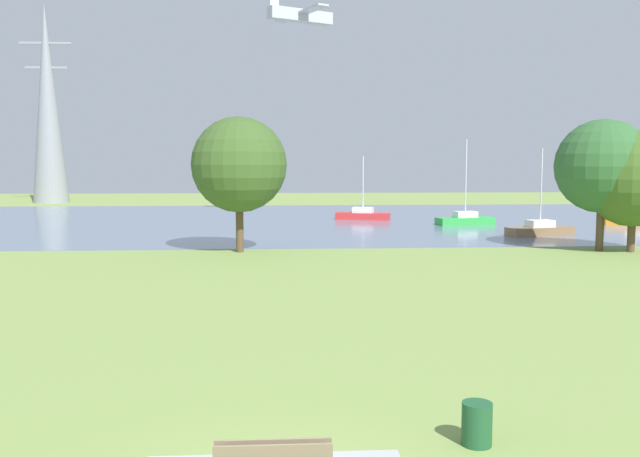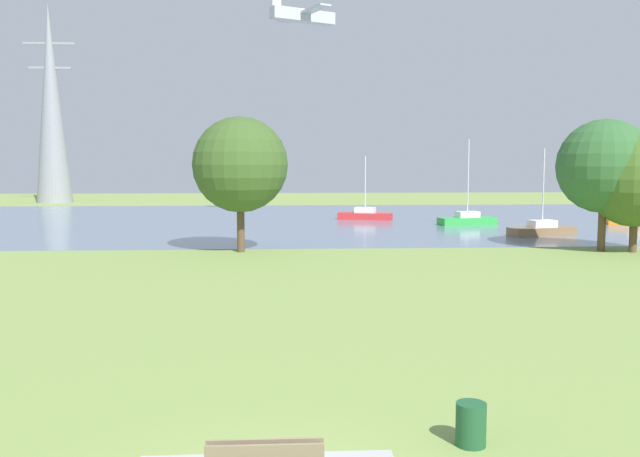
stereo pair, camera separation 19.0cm
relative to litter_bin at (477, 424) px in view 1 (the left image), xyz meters
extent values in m
plane|color=#7F994C|center=(-3.73, 20.06, -0.40)|extent=(160.00, 160.00, 0.00)
cube|color=#75664B|center=(-3.73, -1.83, 0.37)|extent=(1.80, 0.05, 0.44)
cylinder|color=#1E512D|center=(0.00, 0.00, 0.00)|extent=(0.56, 0.56, 0.80)
cube|color=slate|center=(-3.73, 48.06, -0.39)|extent=(140.00, 40.00, 0.02)
cube|color=red|center=(4.00, 48.17, -0.08)|extent=(5.03, 2.91, 0.60)
cube|color=white|center=(4.00, 48.17, 0.47)|extent=(2.05, 1.60, 0.50)
cylinder|color=silver|center=(4.00, 48.17, 2.75)|extent=(0.10, 0.10, 5.07)
cube|color=green|center=(11.81, 42.66, -0.08)|extent=(5.01, 2.48, 0.60)
cube|color=white|center=(11.81, 42.66, 0.47)|extent=(1.99, 1.45, 0.50)
cylinder|color=silver|center=(11.81, 42.66, 3.43)|extent=(0.10, 0.10, 6.42)
cube|color=orange|center=(25.78, 41.58, -0.08)|extent=(5.03, 2.90, 0.60)
cube|color=white|center=(25.78, 41.58, 0.47)|extent=(2.05, 1.60, 0.50)
cylinder|color=silver|center=(25.78, 41.58, 2.80)|extent=(0.10, 0.10, 5.17)
cube|color=brown|center=(14.79, 34.23, -0.08)|extent=(5.02, 2.59, 0.60)
cube|color=white|center=(14.79, 34.23, 0.47)|extent=(2.01, 1.50, 0.50)
cylinder|color=silver|center=(14.79, 34.23, 2.98)|extent=(0.10, 0.10, 5.51)
cylinder|color=brown|center=(-5.85, 26.96, 1.16)|extent=(0.44, 0.44, 3.12)
sphere|color=#3B5926|center=(-5.85, 26.96, 4.64)|extent=(5.48, 5.48, 5.48)
cylinder|color=brown|center=(15.19, 26.23, 1.12)|extent=(0.44, 0.44, 3.04)
sphere|color=#326231|center=(15.19, 26.23, 4.55)|extent=(5.45, 5.45, 5.45)
cylinder|color=brown|center=(16.74, 25.58, 0.75)|extent=(0.44, 0.44, 2.30)
sphere|color=#406023|center=(16.74, 25.58, 3.85)|extent=(5.55, 5.55, 5.55)
cone|color=gray|center=(-32.44, 75.65, 12.04)|extent=(4.40, 4.40, 24.89)
cube|color=gray|center=(-32.44, 75.65, 19.51)|extent=(6.40, 0.30, 0.30)
cube|color=gray|center=(-32.44, 75.65, 16.51)|extent=(5.20, 0.30, 0.30)
cube|color=silver|center=(-1.44, 52.19, 18.29)|extent=(6.21, 3.87, 1.10)
cube|color=silver|center=(-1.44, 52.19, 18.49)|extent=(4.77, 7.99, 0.16)
cube|color=silver|center=(-3.86, 50.96, 19.09)|extent=(0.86, 0.51, 1.50)
camera|label=1|loc=(-3.64, -11.74, 4.81)|focal=37.69mm
camera|label=2|loc=(-3.45, -11.75, 4.81)|focal=37.69mm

